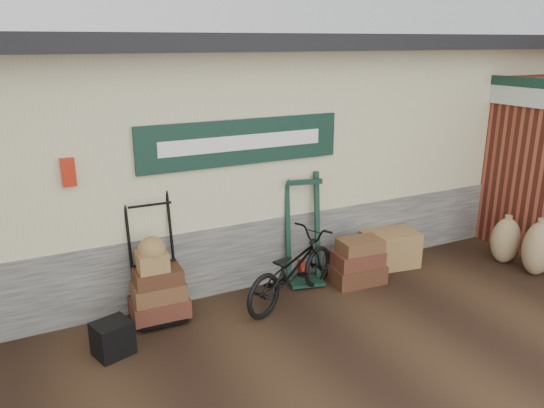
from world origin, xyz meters
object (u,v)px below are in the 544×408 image
Objects in this scene: black_trunk at (113,338)px; bicycle at (292,265)px; suitcase_stack at (357,261)px; porter_trolley at (153,254)px; green_barrow at (304,229)px; wicker_hamper at (389,249)px.

bicycle is at bearing 4.95° from black_trunk.
suitcase_stack is at bearing 4.55° from black_trunk.
porter_trolley is 2.01m from green_barrow.
green_barrow is at bearing 148.41° from suitcase_stack.
bicycle is (-1.79, -0.32, 0.23)m from wicker_hamper.
black_trunk is (-0.63, -0.62, -0.60)m from porter_trolley.
green_barrow is (2.01, 0.02, -0.04)m from porter_trolley.
wicker_hamper is at bearing 7.35° from black_trunk.
wicker_hamper is 2.13× the size of black_trunk.
bicycle reaches higher than wicker_hamper.
bicycle is (2.22, 0.19, 0.30)m from black_trunk.
suitcase_stack is 1.06m from bicycle.
porter_trolley reaches higher than bicycle.
suitcase_stack is 1.92× the size of black_trunk.
suitcase_stack is at bearing -18.04° from green_barrow.
suitcase_stack is at bearing -160.91° from wicker_hamper.
porter_trolley is 2.00× the size of wicker_hamper.
black_trunk is at bearing -172.65° from wicker_hamper.
wicker_hamper is 4.04m from black_trunk.
green_barrow is 4.02× the size of black_trunk.
green_barrow is at bearing -67.00° from bicycle.
porter_trolley is 1.67m from bicycle.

